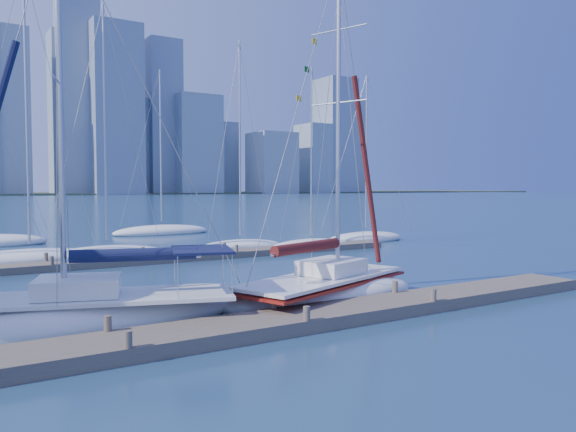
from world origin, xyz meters
TOP-DOWN VIEW (x-y plane):
  - ground at (0.00, 0.00)m, footprint 700.00×700.00m
  - near_dock at (0.00, 0.00)m, footprint 26.00×2.00m
  - far_dock at (2.00, 16.00)m, footprint 30.00×1.80m
  - sailboat_navy at (-4.71, 2.94)m, footprint 8.70×5.18m
  - sailboat_maroon at (2.96, 2.41)m, footprint 8.48×5.18m
  - bg_boat_1 at (-4.48, 18.90)m, footprint 8.25×5.27m
  - bg_boat_2 at (-0.48, 18.69)m, footprint 7.26×3.93m
  - bg_boat_3 at (7.99, 18.58)m, footprint 6.46×4.33m
  - bg_boat_4 at (12.46, 16.97)m, footprint 6.47×3.62m
  - bg_boat_5 at (18.73, 18.81)m, footprint 7.21×4.79m
  - bg_boat_7 at (7.87, 33.16)m, footprint 8.83×5.38m

SIDE VIEW (x-z plane):
  - ground at x=0.00m, z-range 0.00..0.00m
  - far_dock at x=2.00m, z-range 0.00..0.36m
  - near_dock at x=0.00m, z-range 0.00..0.40m
  - bg_boat_4 at x=12.46m, z-range -5.90..6.40m
  - bg_boat_5 at x=18.73m, z-range -6.13..6.67m
  - bg_boat_3 at x=7.99m, z-range -6.62..7.17m
  - bg_boat_7 at x=7.87m, z-range -6.98..7.56m
  - bg_boat_2 at x=-0.48m, z-range -7.05..7.65m
  - bg_boat_1 at x=-4.48m, z-range -7.77..8.39m
  - sailboat_navy at x=-4.71m, z-range -5.32..7.28m
  - sailboat_maroon at x=2.96m, z-range -5.41..7.46m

